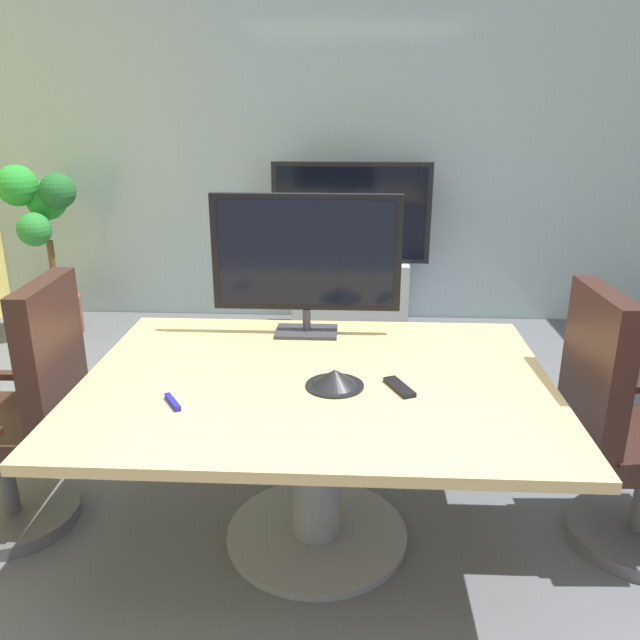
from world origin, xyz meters
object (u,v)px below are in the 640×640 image
at_px(conference_table, 317,419).
at_px(office_chair_left, 21,428).
at_px(office_chair_right, 628,444).
at_px(tv_monitor, 306,257).
at_px(potted_plant, 44,234).
at_px(conference_phone, 335,379).
at_px(remote_control, 399,387).
at_px(wall_display_unit, 350,275).

xyz_separation_m(conference_table, office_chair_left, (-1.24, 0.04, -0.10)).
distance_m(office_chair_left, office_chair_right, 2.48).
height_order(tv_monitor, potted_plant, tv_monitor).
bearing_deg(conference_phone, conference_table, 133.86).
bearing_deg(office_chair_left, conference_table, 86.07).
xyz_separation_m(tv_monitor, conference_phone, (0.15, -0.57, -0.33)).
distance_m(office_chair_left, conference_phone, 1.35).
relative_size(conference_table, office_chair_right, 1.65).
bearing_deg(conference_phone, tv_monitor, 104.25).
relative_size(conference_table, potted_plant, 1.39).
xyz_separation_m(conference_table, conference_phone, (0.07, -0.08, 0.21)).
bearing_deg(potted_plant, office_chair_right, -34.36).
bearing_deg(office_chair_right, conference_table, 89.27).
bearing_deg(remote_control, office_chair_left, 151.01).
bearing_deg(conference_phone, office_chair_right, 5.61).
xyz_separation_m(wall_display_unit, remote_control, (0.20, -2.70, 0.30)).
relative_size(wall_display_unit, potted_plant, 1.01).
relative_size(tv_monitor, conference_phone, 3.82).
relative_size(office_chair_left, tv_monitor, 1.30).
xyz_separation_m(potted_plant, conference_phone, (2.25, -2.45, -0.02)).
relative_size(conference_phone, remote_control, 1.29).
distance_m(wall_display_unit, remote_control, 2.72).
xyz_separation_m(office_chair_left, tv_monitor, (1.16, 0.46, 0.64)).
height_order(tv_monitor, wall_display_unit, tv_monitor).
relative_size(office_chair_left, office_chair_right, 1.00).
bearing_deg(conference_table, office_chair_right, 1.82).
bearing_deg(conference_table, tv_monitor, 98.40).
height_order(conference_table, tv_monitor, tv_monitor).
xyz_separation_m(office_chair_left, conference_phone, (1.31, -0.12, 0.31)).
bearing_deg(remote_control, wall_display_unit, 69.90).
distance_m(office_chair_left, wall_display_unit, 2.91).
xyz_separation_m(office_chair_left, remote_control, (1.55, -0.13, 0.29)).
distance_m(tv_monitor, remote_control, 0.78).
bearing_deg(remote_control, conference_phone, 152.95).
distance_m(tv_monitor, conference_phone, 0.68).
distance_m(conference_phone, remote_control, 0.24).
distance_m(office_chair_right, tv_monitor, 1.53).
height_order(office_chair_left, office_chair_right, same).
bearing_deg(remote_control, tv_monitor, 99.14).
bearing_deg(office_chair_left, tv_monitor, 109.46).
xyz_separation_m(conference_table, wall_display_unit, (0.12, 2.61, -0.11)).
distance_m(potted_plant, remote_control, 3.50).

